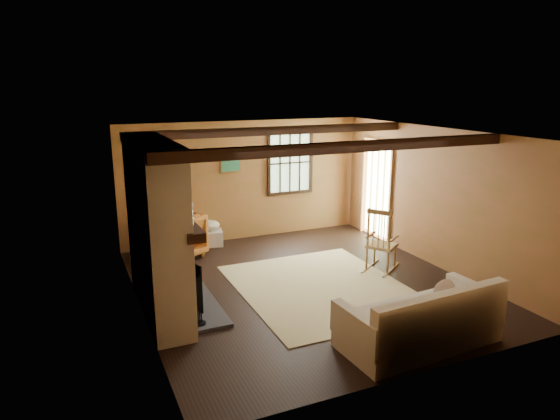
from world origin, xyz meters
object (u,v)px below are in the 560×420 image
fireplace (158,235)px  sofa (422,323)px  laundry_basket (209,238)px  armchair (173,236)px  rocking_chair (381,244)px

fireplace → sofa: (2.71, -2.25, -0.82)m
laundry_basket → armchair: size_ratio=0.55×
sofa → laundry_basket: bearing=101.9°
fireplace → sofa: bearing=-39.7°
sofa → armchair: armchair is taller
sofa → armchair: bearing=112.6°
rocking_chair → armchair: (-3.12, 1.99, -0.05)m
armchair → fireplace: bearing=44.1°
fireplace → rocking_chair: bearing=1.4°
laundry_basket → sofa: bearing=-74.8°
laundry_basket → armchair: bearing=-149.5°
fireplace → laundry_basket: size_ratio=4.80×
rocking_chair → sofa: rocking_chair is taller
rocking_chair → sofa: 2.55m
rocking_chair → sofa: bearing=121.1°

